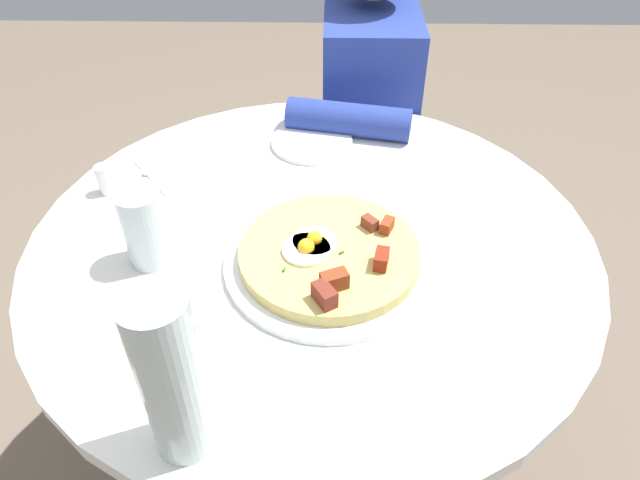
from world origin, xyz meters
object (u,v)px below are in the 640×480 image
Objects in this scene: knife at (186,158)px; water_glass at (145,228)px; dining_table at (312,308)px; pizza_plate at (329,262)px; bread_plate at (312,142)px; fork at (194,166)px; person_seated at (363,162)px; salt_shaker at (105,179)px; water_bottle at (171,378)px; breakfast_pizza at (329,254)px.

water_glass is (0.29, 0.00, 0.06)m from knife.
pizza_plate is (0.07, 0.03, 0.19)m from dining_table.
fork is (0.10, -0.23, 0.00)m from bread_plate.
person_seated reaches higher than salt_shaker.
water_glass is (-0.01, -0.29, 0.06)m from pizza_plate.
dining_table is at bearing -78.47° from knife.
salt_shaker is (0.50, -0.50, 0.28)m from person_seated.
water_glass is 2.31× the size of salt_shaker.
person_seated reaches higher than pizza_plate.
salt_shaker is (-0.19, -0.41, 0.02)m from pizza_plate.
salt_shaker reaches higher than bread_plate.
salt_shaker is (-0.12, -0.38, 0.21)m from dining_table.
water_bottle is at bearing -117.88° from fork.
person_seated is at bearing 172.43° from breakfast_pizza.
fork reaches higher than dining_table.
bread_plate is at bearing 115.24° from salt_shaker.
bread_plate is 0.44m from water_glass.
breakfast_pizza is 1.58× the size of knife.
knife is (-0.29, -0.29, 0.00)m from pizza_plate.
pizza_plate is 1.17× the size of breakfast_pizza.
fork is 3.19× the size of salt_shaker.
pizza_plate is at bearing 22.87° from dining_table.
breakfast_pizza reaches higher than salt_shaker.
knife is at bearing -135.75° from pizza_plate.
bread_plate is 0.69× the size of water_bottle.
water_glass reaches higher than breakfast_pizza.
salt_shaker is at bearing -45.35° from person_seated.
dining_table is at bearing 104.36° from water_glass.
water_glass is (0.07, -0.26, 0.25)m from dining_table.
pizza_plate is at bearing -7.59° from person_seated.
knife is (-0.22, -0.26, 0.19)m from dining_table.
person_seated reaches higher than water_bottle.
pizza_plate is 0.38m from fork.
water_glass is (0.36, -0.25, 0.06)m from bread_plate.
water_glass is at bearing -91.36° from pizza_plate.
water_bottle reaches higher than water_glass.
breakfast_pizza is (0.68, -0.09, 0.28)m from person_seated.
breakfast_pizza is 1.70× the size of bread_plate.
water_bottle is at bearing -28.36° from pizza_plate.
water_glass is at bearing -127.28° from knife.
pizza_plate is at bearing -83.29° from knife.
bread_plate is (-0.36, -0.04, -0.02)m from breakfast_pizza.
pizza_plate is (0.68, -0.09, 0.26)m from person_seated.
water_glass is at bearing -159.45° from water_bottle.
pizza_plate is 1.86× the size of knife.
person_seated is 6.77× the size of bread_plate.
person_seated is at bearing 150.89° from water_glass.
water_glass is (0.26, -0.02, 0.06)m from fork.
knife is at bearing -74.65° from bread_plate.
bread_plate is 2.97× the size of salt_shaker.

